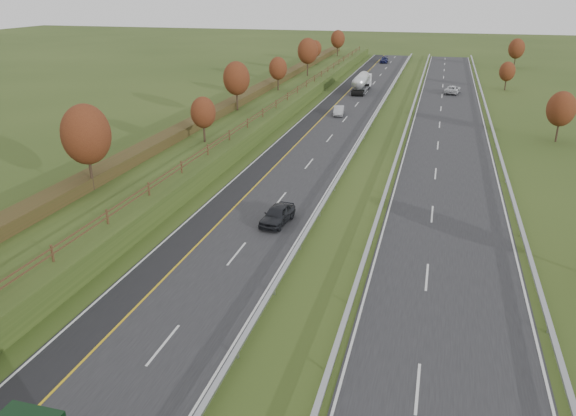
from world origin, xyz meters
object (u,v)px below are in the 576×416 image
Objects in this scene: car_dark_near at (277,215)px; car_small_far at (384,60)px; road_tanker at (362,82)px; car_silver_mid at (339,110)px; car_oncoming at (453,90)px.

car_dark_near is 0.92× the size of car_small_far.
car_silver_mid is at bearing -90.93° from road_tanker.
road_tanker is 66.45m from car_dark_near.
road_tanker is 45.91m from car_small_far.
road_tanker is 17.11m from car_oncoming.
car_dark_near is at bearing -87.91° from road_tanker.
road_tanker is 2.10× the size of car_oncoming.
road_tanker is 2.42× the size of car_dark_near.
car_silver_mid is 30.00m from car_oncoming.
car_silver_mid is at bearing 62.59° from car_oncoming.
car_dark_near reaches higher than car_silver_mid.
car_silver_mid is at bearing -92.56° from car_small_far.
car_small_far is at bearing 83.65° from car_silver_mid.
car_oncoming reaches higher than car_small_far.
car_oncoming reaches higher than car_silver_mid.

